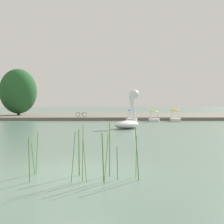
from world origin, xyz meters
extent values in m
plane|color=#567060|center=(0.00, 0.00, 0.00)|extent=(683.44, 683.44, 0.00)
cube|color=#6B665B|center=(0.00, 41.68, 0.22)|extent=(143.41, 25.40, 0.44)
ellipsoid|color=white|center=(2.62, 16.35, 0.37)|extent=(3.16, 3.32, 0.75)
cylinder|color=white|center=(3.22, 17.06, 1.86)|extent=(0.90, 0.97, 2.55)
sphere|color=white|center=(3.38, 17.26, 3.12)|extent=(1.28, 1.28, 0.91)
cone|color=yellow|center=(3.62, 17.54, 3.12)|extent=(0.74, 0.75, 0.50)
cube|color=white|center=(4.00, 27.55, 0.21)|extent=(1.67, 2.48, 0.42)
ellipsoid|color=blue|center=(4.00, 27.55, 1.48)|extent=(1.23, 1.30, 0.20)
cylinder|color=#B7B7BF|center=(3.71, 28.07, 0.95)|extent=(0.04, 0.04, 1.07)
cylinder|color=#B7B7BF|center=(4.50, 27.88, 0.95)|extent=(0.04, 0.04, 1.07)
cylinder|color=#B7B7BF|center=(3.51, 27.22, 0.95)|extent=(0.04, 0.04, 1.07)
cylinder|color=#B7B7BF|center=(4.29, 27.03, 0.95)|extent=(0.04, 0.04, 1.07)
cube|color=white|center=(6.91, 27.35, 0.17)|extent=(1.72, 2.24, 0.34)
ellipsoid|color=#8CCC38|center=(6.91, 27.35, 1.28)|extent=(1.30, 1.48, 0.20)
cylinder|color=#B7B7BF|center=(6.63, 27.94, 0.81)|extent=(0.04, 0.04, 0.94)
cylinder|color=#B7B7BF|center=(7.44, 27.75, 0.81)|extent=(0.04, 0.04, 0.94)
cylinder|color=#B7B7BF|center=(6.39, 26.95, 0.81)|extent=(0.04, 0.04, 0.94)
cylinder|color=#B7B7BF|center=(7.20, 26.76, 0.81)|extent=(0.04, 0.04, 0.94)
cube|color=white|center=(9.75, 27.51, 0.21)|extent=(1.84, 2.64, 0.41)
ellipsoid|color=orange|center=(9.75, 27.51, 1.46)|extent=(1.37, 1.37, 0.20)
cylinder|color=#B7B7BF|center=(9.41, 28.05, 0.94)|extent=(0.04, 0.04, 1.04)
cylinder|color=#B7B7BF|center=(10.29, 27.84, 0.94)|extent=(0.04, 0.04, 1.04)
cylinder|color=#B7B7BF|center=(9.20, 27.17, 0.94)|extent=(0.04, 0.04, 1.04)
cylinder|color=#B7B7BF|center=(10.08, 26.96, 0.94)|extent=(0.04, 0.04, 1.04)
cylinder|color=#423323|center=(-14.23, 38.09, 1.79)|extent=(0.52, 0.52, 2.71)
ellipsoid|color=#235628|center=(-14.23, 38.09, 4.45)|extent=(8.11, 8.16, 7.49)
torus|color=black|center=(-2.53, 31.22, 0.76)|extent=(0.65, 0.12, 0.65)
torus|color=black|center=(-3.50, 31.34, 0.76)|extent=(0.65, 0.12, 0.65)
cube|color=#A51E1E|center=(-3.02, 31.28, 0.87)|extent=(0.88, 0.15, 0.04)
cylinder|color=#A51E1E|center=(-3.21, 31.31, 0.96)|extent=(0.03, 0.03, 0.27)
cylinder|color=#568E38|center=(1.04, -0.23, 0.79)|extent=(0.03, 0.18, 1.58)
cylinder|color=#568E38|center=(-1.22, -0.01, 0.65)|extent=(0.09, 0.02, 1.30)
cylinder|color=#568E38|center=(1.82, -0.50, 0.61)|extent=(0.03, 0.05, 1.21)
cylinder|color=#568E38|center=(0.35, -0.99, 0.62)|extent=(0.10, 0.10, 1.23)
cylinder|color=#568E38|center=(0.85, -0.93, 0.68)|extent=(0.08, 0.07, 1.35)
cylinder|color=#568E38|center=(-1.17, -1.03, 0.63)|extent=(0.04, 0.07, 1.26)
cylinder|color=#568E38|center=(-1.29, -0.21, 0.49)|extent=(0.08, 0.14, 0.98)
cylinder|color=#568E38|center=(0.05, -1.08, 0.71)|extent=(0.15, 0.14, 1.42)
cylinder|color=#568E38|center=(1.82, -0.76, 0.75)|extent=(0.12, 0.17, 1.49)
cylinder|color=#568E38|center=(0.28, -0.81, 0.79)|extent=(0.03, 0.23, 1.57)
cylinder|color=#568E38|center=(1.25, -0.74, 0.47)|extent=(0.04, 0.04, 0.94)
cylinder|color=#568E38|center=(0.11, -0.21, 0.70)|extent=(0.06, 0.12, 1.40)
cylinder|color=#568E38|center=(0.94, -1.11, 0.67)|extent=(0.13, 0.12, 1.33)
camera|label=1|loc=(1.02, -8.57, 2.13)|focal=44.31mm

